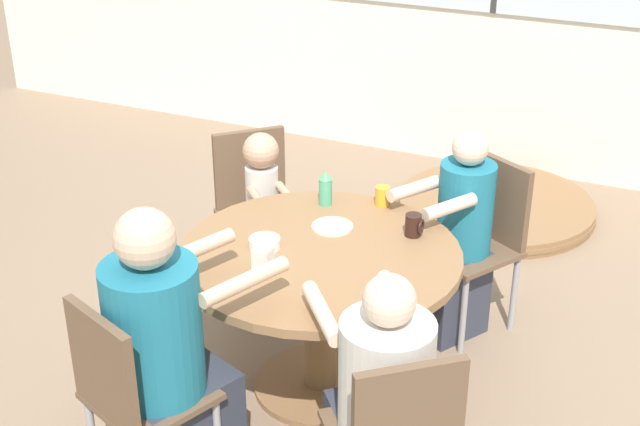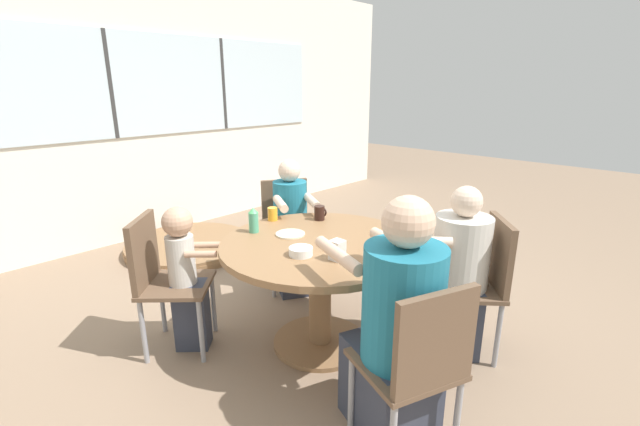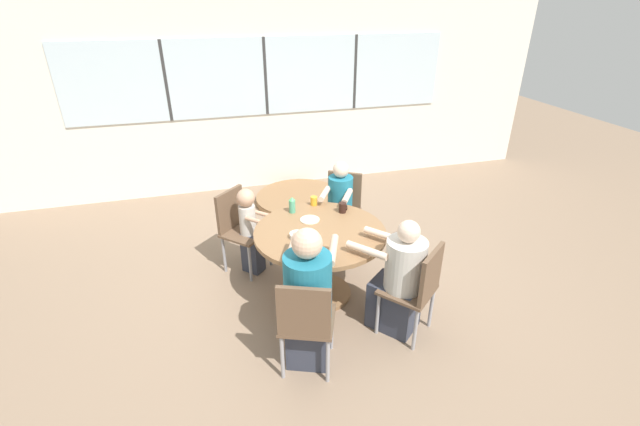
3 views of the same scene
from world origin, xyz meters
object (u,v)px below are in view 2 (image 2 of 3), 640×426
person_man_teal_shirt (452,281)px  folded_table_stack (189,245)px  chair_for_toddler (161,272)px  bowl_white_shallow (301,251)px  coffee_mug (320,213)px  person_woman_green_shirt (291,233)px  chair_for_man_blue_shirt (419,359)px  chair_for_woman_green_shirt (287,223)px  milk_carton_small (337,250)px  sippy_cup (254,220)px  person_man_blue_shirt (396,336)px  person_toddler (186,279)px  juice_glass (273,214)px  chair_for_man_teal_shirt (481,275)px

person_man_teal_shirt → folded_table_stack: person_man_teal_shirt is taller
chair_for_toddler → bowl_white_shallow: (0.46, -0.76, 0.21)m
coffee_mug → bowl_white_shallow: coffee_mug is taller
chair_for_toddler → folded_table_stack: (0.97, 1.39, -0.47)m
person_woman_green_shirt → folded_table_stack: 1.46m
chair_for_man_blue_shirt → coffee_mug: 1.40m
chair_for_woman_green_shirt → milk_carton_small: chair_for_woman_green_shirt is taller
sippy_cup → folded_table_stack: size_ratio=0.13×
bowl_white_shallow → chair_for_woman_green_shirt: bearing=51.4°
chair_for_man_blue_shirt → bowl_white_shallow: size_ratio=6.49×
person_woman_green_shirt → chair_for_man_blue_shirt: bearing=94.9°
person_man_blue_shirt → person_man_teal_shirt: (0.81, 0.13, -0.06)m
person_toddler → bowl_white_shallow: bearing=73.6°
person_toddler → bowl_white_shallow: size_ratio=6.98×
person_man_teal_shirt → milk_carton_small: person_man_teal_shirt is taller
chair_for_toddler → person_man_blue_shirt: person_man_blue_shirt is taller
person_woman_green_shirt → milk_carton_small: size_ratio=9.68×
milk_carton_small → chair_for_man_blue_shirt: bearing=-108.9°
person_man_blue_shirt → bowl_white_shallow: (0.07, 0.68, 0.20)m
chair_for_man_blue_shirt → chair_for_toddler: 1.63m
bowl_white_shallow → person_man_blue_shirt: bearing=-95.9°
coffee_mug → sippy_cup: sippy_cup is taller
person_man_blue_shirt → bowl_white_shallow: bearing=105.8°
person_toddler → sippy_cup: 0.55m
person_woman_green_shirt → person_toddler: person_woman_green_shirt is taller
chair_for_man_blue_shirt → person_man_teal_shirt: (0.87, 0.29, -0.05)m
person_toddler → person_man_teal_shirt: bearing=87.6°
chair_for_woman_green_shirt → chair_for_man_blue_shirt: 1.94m
coffee_mug → person_man_blue_shirt: bearing=-120.3°
bowl_white_shallow → folded_table_stack: (0.51, 2.15, -0.68)m
chair_for_toddler → person_man_teal_shirt: person_man_teal_shirt is taller
milk_carton_small → bowl_white_shallow: (-0.09, 0.19, -0.03)m
chair_for_toddler → person_toddler: bearing=90.0°
juice_glass → bowl_white_shallow: juice_glass is taller
person_man_teal_shirt → person_woman_green_shirt: bearing=54.6°
chair_for_woman_green_shirt → folded_table_stack: bearing=-49.9°
person_man_teal_shirt → juice_glass: 1.26m
chair_for_man_teal_shirt → person_man_blue_shirt: bearing=140.2°
chair_for_woman_green_shirt → person_man_teal_shirt: 1.46m
chair_for_woman_green_shirt → person_woman_green_shirt: person_woman_green_shirt is taller
person_man_blue_shirt → sippy_cup: 1.21m
chair_for_man_blue_shirt → bowl_white_shallow: chair_for_man_blue_shirt is taller
coffee_mug → juice_glass: bearing=135.0°
juice_glass → coffee_mug: bearing=-45.0°
person_woman_green_shirt → person_man_teal_shirt: (0.10, -1.31, -0.02)m
chair_for_man_teal_shirt → chair_for_man_blue_shirt: bearing=149.3°
juice_glass → bowl_white_shallow: size_ratio=0.68×
sippy_cup → juice_glass: sippy_cup is taller
chair_for_toddler → person_man_teal_shirt: bearing=87.8°
chair_for_man_teal_shirt → juice_glass: (-0.54, 1.28, 0.24)m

